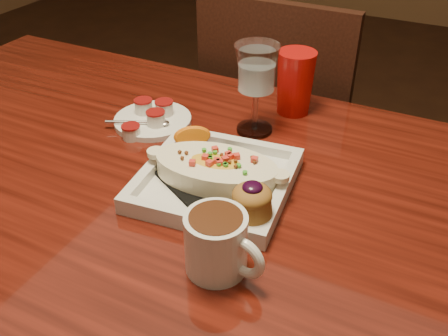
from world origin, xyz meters
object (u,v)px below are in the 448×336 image
at_px(chair_far, 283,137).
at_px(saucer, 152,118).
at_px(red_tumbler, 295,83).
at_px(goblet, 257,73).
at_px(plate, 219,177).
at_px(table, 163,227).
at_px(coffee_mug, 218,242).

bearing_deg(chair_far, saucer, 74.07).
bearing_deg(chair_far, red_tumbler, 112.09).
bearing_deg(red_tumbler, goblet, -109.30).
height_order(chair_far, saucer, chair_far).
xyz_separation_m(goblet, saucer, (-0.20, -0.07, -0.11)).
height_order(goblet, red_tumbler, goblet).
distance_m(plate, goblet, 0.23).
relative_size(table, chair_far, 1.61).
relative_size(saucer, red_tumbler, 1.19).
bearing_deg(table, plate, 18.42).
bearing_deg(red_tumbler, saucer, -143.43).
distance_m(table, saucer, 0.24).
bearing_deg(saucer, chair_far, 74.07).
relative_size(coffee_mug, goblet, 0.67).
bearing_deg(red_tumbler, chair_far, 112.09).
xyz_separation_m(table, chair_far, (-0.00, 0.63, -0.15)).
xyz_separation_m(coffee_mug, goblet, (-0.11, 0.37, 0.08)).
distance_m(plate, coffee_mug, 0.18).
relative_size(goblet, saucer, 1.13).
bearing_deg(coffee_mug, table, 155.13).
xyz_separation_m(chair_far, goblet, (0.07, -0.39, 0.37)).
relative_size(chair_far, red_tumbler, 6.96).
distance_m(table, coffee_mug, 0.26).
distance_m(plate, red_tumbler, 0.32).
bearing_deg(goblet, chair_far, 100.47).
bearing_deg(chair_far, goblet, 100.47).
bearing_deg(coffee_mug, goblet, 116.70).
distance_m(chair_far, red_tumbler, 0.43).
height_order(table, red_tumbler, red_tumbler).
distance_m(plate, saucer, 0.27).
height_order(table, coffee_mug, coffee_mug).
bearing_deg(saucer, coffee_mug, -44.44).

